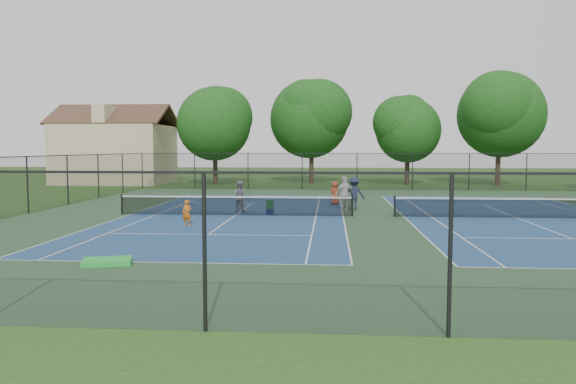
# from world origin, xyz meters

# --- Properties ---
(ground) EXTENTS (140.00, 140.00, 0.00)m
(ground) POSITION_xyz_m (0.00, 0.00, 0.00)
(ground) COLOR #234716
(ground) RESTS_ON ground
(court_pad) EXTENTS (36.00, 36.00, 0.01)m
(court_pad) POSITION_xyz_m (0.00, 0.00, 0.00)
(court_pad) COLOR #2D502E
(court_pad) RESTS_ON ground
(tennis_court_left) EXTENTS (12.00, 23.83, 1.07)m
(tennis_court_left) POSITION_xyz_m (-7.00, 0.00, 0.10)
(tennis_court_left) COLOR navy
(tennis_court_left) RESTS_ON ground
(tennis_court_right) EXTENTS (12.00, 23.83, 1.07)m
(tennis_court_right) POSITION_xyz_m (7.00, 0.00, 0.10)
(tennis_court_right) COLOR navy
(tennis_court_right) RESTS_ON ground
(perimeter_fence) EXTENTS (36.08, 36.08, 3.02)m
(perimeter_fence) POSITION_xyz_m (0.00, 0.00, 1.60)
(perimeter_fence) COLOR black
(perimeter_fence) RESTS_ON ground
(tree_back_a) EXTENTS (6.80, 6.80, 9.15)m
(tree_back_a) POSITION_xyz_m (-13.00, 24.00, 6.04)
(tree_back_a) COLOR #2D2116
(tree_back_a) RESTS_ON ground
(tree_back_b) EXTENTS (7.60, 7.60, 10.03)m
(tree_back_b) POSITION_xyz_m (-4.00, 26.00, 6.60)
(tree_back_b) COLOR #2D2116
(tree_back_b) RESTS_ON ground
(tree_back_c) EXTENTS (6.00, 6.00, 8.40)m
(tree_back_c) POSITION_xyz_m (5.00, 25.00, 5.48)
(tree_back_c) COLOR #2D2116
(tree_back_c) RESTS_ON ground
(tree_back_d) EXTENTS (7.80, 7.80, 10.37)m
(tree_back_d) POSITION_xyz_m (13.00, 24.00, 6.82)
(tree_back_d) COLOR #2D2116
(tree_back_d) RESTS_ON ground
(clapboard_house) EXTENTS (10.80, 8.10, 7.65)m
(clapboard_house) POSITION_xyz_m (-23.00, 25.00, 3.09)
(clapboard_house) COLOR tan
(clapboard_house) RESTS_ON ground
(child_player) EXTENTS (0.47, 0.35, 1.17)m
(child_player) POSITION_xyz_m (-8.46, -4.06, 0.59)
(child_player) COLOR orange
(child_player) RESTS_ON ground
(instructor) EXTENTS (0.98, 0.86, 1.69)m
(instructor) POSITION_xyz_m (-7.01, 1.43, 0.84)
(instructor) COLOR gray
(instructor) RESTS_ON ground
(bystander_a) EXTENTS (1.20, 0.92, 1.90)m
(bystander_a) POSITION_xyz_m (-1.38, 2.50, 0.95)
(bystander_a) COLOR silver
(bystander_a) RESTS_ON ground
(bystander_b) EXTENTS (1.20, 0.70, 1.83)m
(bystander_b) POSITION_xyz_m (-0.86, 2.95, 0.92)
(bystander_b) COLOR #1B223D
(bystander_b) RESTS_ON ground
(bystander_c) EXTENTS (0.84, 0.75, 1.45)m
(bystander_c) POSITION_xyz_m (-1.89, 5.64, 0.72)
(bystander_c) COLOR #96351B
(bystander_c) RESTS_ON ground
(ball_crate) EXTENTS (0.41, 0.37, 0.33)m
(ball_crate) POSITION_xyz_m (-5.27, 0.40, 0.16)
(ball_crate) COLOR navy
(ball_crate) RESTS_ON ground
(ball_hopper) EXTENTS (0.41, 0.38, 0.43)m
(ball_hopper) POSITION_xyz_m (-5.27, 0.40, 0.55)
(ball_hopper) COLOR green
(ball_hopper) RESTS_ON ball_crate
(green_tarp) EXTENTS (1.60, 1.30, 0.16)m
(green_tarp) POSITION_xyz_m (-8.76, -12.24, 0.09)
(green_tarp) COLOR green
(green_tarp) RESTS_ON ground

